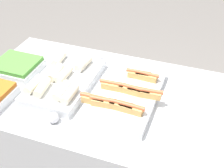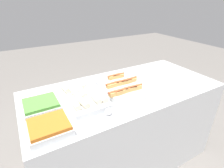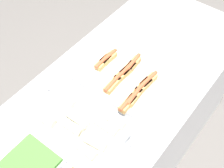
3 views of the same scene
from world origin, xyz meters
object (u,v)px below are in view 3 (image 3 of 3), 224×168
object	(u,v)px
tray_hotdogs	(122,81)
serving_spoon_near	(133,145)
tray_wraps	(79,124)
tray_side_back	(28,167)
serving_spoon_far	(49,88)

from	to	relation	value
tray_hotdogs	serving_spoon_near	bearing A→B (deg)	-135.44
tray_wraps	serving_spoon_near	bearing A→B (deg)	-74.82
tray_hotdogs	serving_spoon_near	xyz separation A→B (m)	(-0.30, -0.29, -0.01)
tray_side_back	tray_wraps	bearing A→B (deg)	-5.59
tray_side_back	serving_spoon_far	bearing A→B (deg)	33.79
tray_hotdogs	serving_spoon_near	world-z (taller)	tray_hotdogs
serving_spoon_near	serving_spoon_far	distance (m)	0.59
serving_spoon_near	tray_wraps	bearing A→B (deg)	105.18
tray_hotdogs	tray_wraps	bearing A→B (deg)	-179.61
serving_spoon_far	tray_side_back	bearing A→B (deg)	-146.21
tray_hotdogs	tray_side_back	world-z (taller)	tray_hotdogs
tray_hotdogs	tray_side_back	distance (m)	0.70
tray_hotdogs	serving_spoon_far	distance (m)	0.42
tray_wraps	tray_hotdogs	bearing A→B (deg)	0.39
serving_spoon_far	tray_hotdogs	bearing A→B (deg)	-45.80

